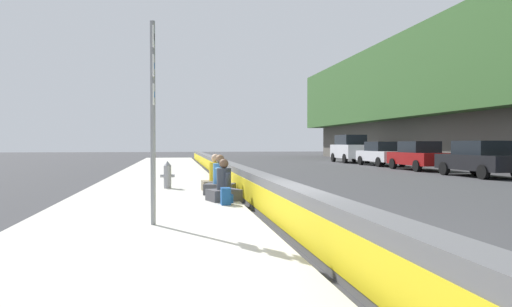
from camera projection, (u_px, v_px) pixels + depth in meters
ground_plane at (295, 235)px, 8.03m from camera, size 160.00×160.00×0.00m
sidewalk_strip at (137, 236)px, 7.58m from camera, size 80.00×4.40×0.14m
jersey_barrier at (295, 211)px, 8.02m from camera, size 76.00×0.45×0.85m
route_sign_post at (153, 107)px, 8.22m from camera, size 0.44×0.09×3.60m
fire_hydrant at (167, 174)px, 14.97m from camera, size 0.26×0.46×0.88m
seated_person_foreground at (224, 188)px, 11.72m from camera, size 0.84×0.92×1.06m
seated_person_middle at (220, 182)px, 13.18m from camera, size 0.90×0.98×1.13m
seated_person_rear at (215, 179)px, 14.27m from camera, size 0.73×0.85×1.12m
backpack at (226, 196)px, 10.95m from camera, size 0.32×0.28×0.40m
parked_car_third at (479, 159)px, 21.94m from camera, size 4.54×2.04×1.71m
parked_car_fourth at (418, 156)px, 27.45m from camera, size 4.50×1.95×1.71m
parked_car_midline at (381, 154)px, 32.87m from camera, size 4.56×2.06×1.71m
parked_car_far at (350, 148)px, 38.49m from camera, size 4.87×2.21×2.28m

